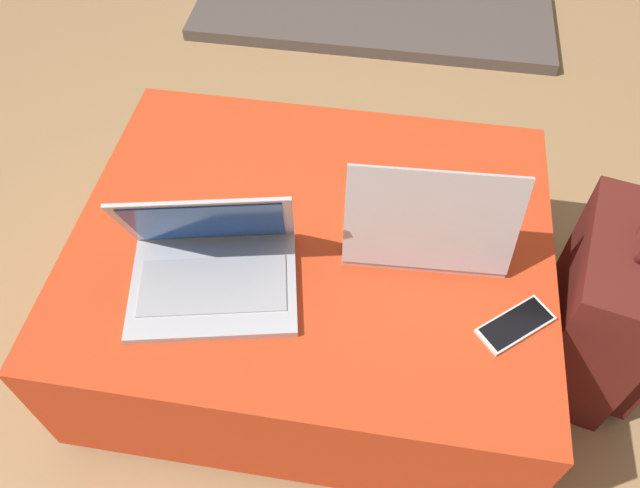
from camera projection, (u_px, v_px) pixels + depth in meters
ground_plane at (313, 327)px, 1.63m from camera, size 14.00×14.00×0.00m
ottoman at (313, 285)px, 1.47m from camera, size 1.01×0.82×0.39m
laptop_near at (212, 263)px, 1.21m from camera, size 0.37×0.31×0.24m
laptop_far at (426, 224)px, 1.27m from camera, size 0.34×0.25×0.24m
cell_phone at (516, 325)px, 1.18m from camera, size 0.16×0.15×0.01m
backpack at (602, 313)px, 1.40m from camera, size 0.29×0.37×0.53m
fireplace_hearth at (372, 15)px, 2.47m from camera, size 1.40×0.50×0.04m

